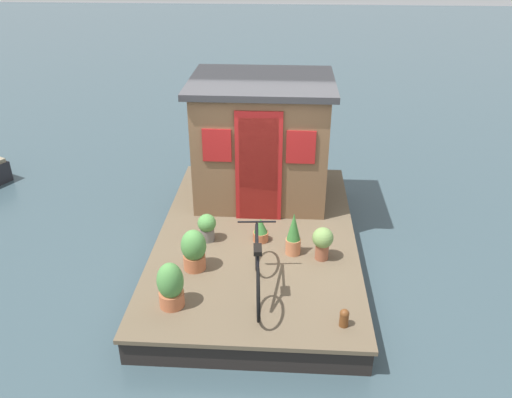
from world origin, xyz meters
TOP-DOWN VIEW (x-y plane):
  - ground_plane at (0.00, 0.00)m, footprint 60.00×60.00m
  - houseboat_deck at (0.00, 0.00)m, footprint 4.87×2.99m
  - houseboat_cabin at (1.32, 0.00)m, footprint 1.91×2.31m
  - bicycle at (-1.41, -0.09)m, footprint 1.67×0.50m
  - potted_plant_geranium at (-0.23, 0.73)m, footprint 0.27×0.27m
  - potted_plant_fern at (-0.97, 0.80)m, footprint 0.34×0.34m
  - potted_plant_rosemary at (-0.62, -0.96)m, footprint 0.30×0.30m
  - potted_plant_ivy at (-0.20, -0.07)m, footprint 0.23×0.23m
  - potted_plant_thyme at (-0.51, -0.55)m, footprint 0.22×0.22m
  - potted_plant_lavender at (-1.77, 0.95)m, footprint 0.33×0.33m
  - mooring_bollard at (-2.01, -1.15)m, footprint 0.11×0.11m

SIDE VIEW (x-z plane):
  - ground_plane at x=0.00m, z-range 0.00..0.00m
  - houseboat_deck at x=0.00m, z-range 0.00..0.42m
  - mooring_bollard at x=-2.01m, z-range 0.43..0.66m
  - potted_plant_ivy at x=-0.20m, z-range 0.41..0.79m
  - potted_plant_geranium at x=-0.23m, z-range 0.44..0.87m
  - potted_plant_rosemary at x=-0.62m, z-range 0.46..0.95m
  - potted_plant_lavender at x=-1.77m, z-range 0.41..1.02m
  - potted_plant_fern at x=-0.97m, z-range 0.42..1.02m
  - potted_plant_thyme at x=-0.51m, z-range 0.40..1.06m
  - bicycle at x=-1.41m, z-range 0.39..1.18m
  - houseboat_cabin at x=1.32m, z-range 0.43..2.47m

